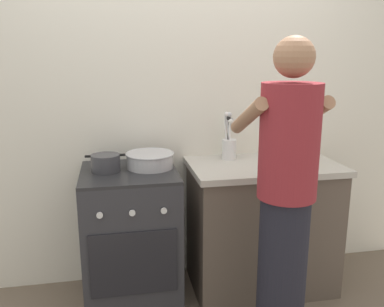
% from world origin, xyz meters
% --- Properties ---
extents(ground, '(6.00, 6.00, 0.00)m').
position_xyz_m(ground, '(0.00, 0.00, 0.00)').
color(ground, '#6B5B4C').
extents(back_wall, '(3.20, 0.10, 2.50)m').
position_xyz_m(back_wall, '(0.20, 0.50, 1.25)').
color(back_wall, silver).
rests_on(back_wall, ground).
extents(countertop, '(1.00, 0.60, 0.90)m').
position_xyz_m(countertop, '(0.55, 0.15, 0.45)').
color(countertop, brown).
rests_on(countertop, ground).
extents(stove_range, '(0.60, 0.62, 0.90)m').
position_xyz_m(stove_range, '(-0.35, 0.15, 0.45)').
color(stove_range, '#2D2D33').
rests_on(stove_range, ground).
extents(pot, '(0.25, 0.18, 0.11)m').
position_xyz_m(pot, '(-0.49, 0.17, 0.95)').
color(pot, '#38383D').
rests_on(pot, stove_range).
extents(mixing_bowl, '(0.31, 0.31, 0.10)m').
position_xyz_m(mixing_bowl, '(-0.21, 0.20, 0.95)').
color(mixing_bowl, '#B7B7BC').
rests_on(mixing_bowl, stove_range).
extents(utensil_crock, '(0.10, 0.10, 0.33)m').
position_xyz_m(utensil_crock, '(0.35, 0.31, 1.00)').
color(utensil_crock, silver).
rests_on(utensil_crock, countertop).
extents(spice_bottle, '(0.04, 0.04, 0.08)m').
position_xyz_m(spice_bottle, '(0.57, 0.16, 0.94)').
color(spice_bottle, silver).
rests_on(spice_bottle, countertop).
extents(oil_bottle, '(0.07, 0.07, 0.22)m').
position_xyz_m(oil_bottle, '(0.80, 0.12, 0.99)').
color(oil_bottle, gold).
rests_on(oil_bottle, countertop).
extents(person, '(0.41, 0.50, 1.70)m').
position_xyz_m(person, '(0.42, -0.49, 0.86)').
color(person, black).
rests_on(person, ground).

